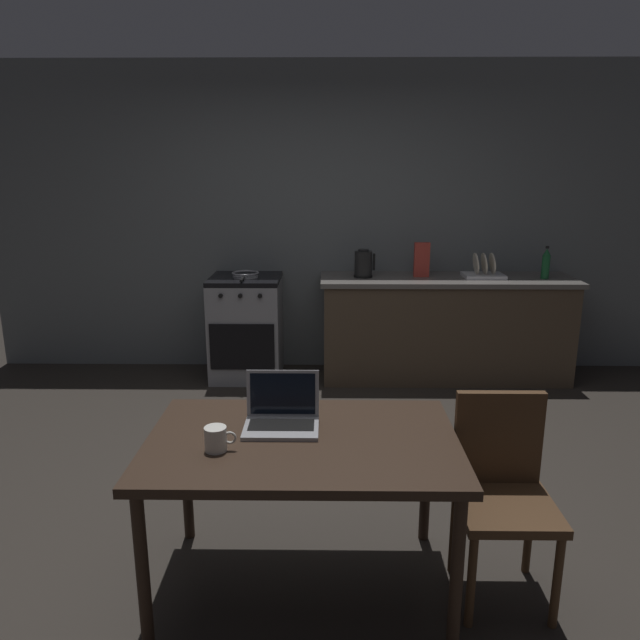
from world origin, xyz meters
The scene contains 13 objects.
ground_plane centered at (0.00, 0.00, 0.00)m, with size 12.00×12.00×0.00m, color #2D2823.
back_wall centered at (0.30, 2.30, 1.35)m, with size 6.40×0.10×2.69m, color slate.
kitchen_counter centered at (1.17, 1.95, 0.45)m, with size 2.16×0.64×0.89m.
stove_oven centered at (-0.57, 1.95, 0.45)m, with size 0.60×0.62×0.89m.
dining_table centered at (0.04, -0.80, 0.65)m, with size 1.30×0.83×0.71m.
chair centered at (0.89, -0.79, 0.50)m, with size 0.40×0.40×0.88m.
laptop centered at (-0.05, -0.69, 0.76)m, with size 0.32×0.24×0.23m.
electric_kettle centered at (0.45, 1.95, 1.01)m, with size 0.18×0.16×0.24m.
bottle centered at (1.98, 1.90, 1.02)m, with size 0.07×0.07×0.27m.
frying_pan centered at (-0.56, 1.92, 0.92)m, with size 0.23×0.41×0.05m.
coffee_mug centered at (-0.30, -0.92, 0.76)m, with size 0.13×0.09×0.10m.
cereal_box centered at (0.95, 1.97, 1.04)m, with size 0.13×0.05×0.29m.
dish_rack centered at (1.48, 1.95, 0.94)m, with size 0.34×0.26×0.21m.
Camera 1 is at (0.14, -3.08, 1.81)m, focal length 33.44 mm.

